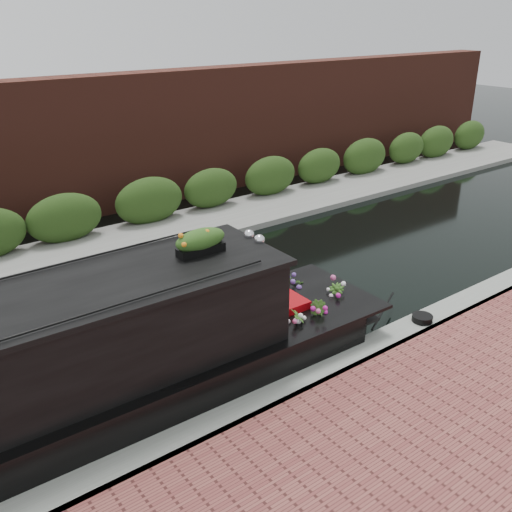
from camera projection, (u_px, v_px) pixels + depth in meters
ground at (167, 321)px, 11.29m from camera, size 80.00×80.00×0.00m
near_bank_coping at (271, 406)px, 8.87m from camera, size 40.00×0.60×0.50m
far_bank_path at (86, 255)px, 14.36m from camera, size 40.00×2.40×0.34m
far_hedge at (73, 244)px, 15.02m from camera, size 40.00×1.10×2.80m
far_brick_wall at (46, 222)px, 16.56m from camera, size 40.00×1.00×8.00m
narrowboat at (1, 405)px, 7.55m from camera, size 12.24×2.41×2.85m
rope_fender at (345, 309)px, 11.41m from camera, size 0.32×0.42×0.32m
coiled_mooring_rope at (422, 318)px, 10.77m from camera, size 0.39×0.39×0.12m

